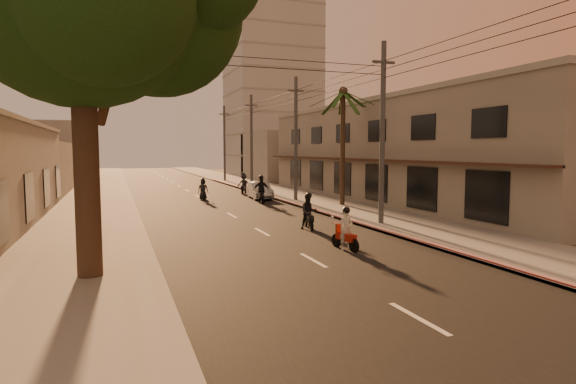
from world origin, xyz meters
name	(u,v)px	position (x,y,z in m)	size (l,w,h in m)	color
ground	(339,275)	(0.00, 0.00, 0.00)	(160.00, 160.00, 0.00)	#383023
road	(212,204)	(0.00, 20.00, 0.01)	(10.00, 140.00, 0.02)	black
sidewalk_right	(312,200)	(7.50, 20.00, 0.06)	(5.00, 140.00, 0.12)	slate
sidewalk_left	(95,208)	(-7.50, 20.00, 0.06)	(5.00, 140.00, 0.12)	slate
curb_stripe	(308,208)	(5.10, 15.00, 0.10)	(0.20, 60.00, 0.20)	red
shophouse_row	(403,151)	(13.95, 18.00, 3.65)	(8.80, 34.20, 7.30)	gray
distant_tower	(271,81)	(16.00, 56.00, 14.00)	(12.10, 12.10, 28.00)	#B7B5B2
palm_tree	(343,98)	(8.00, 16.00, 7.15)	(5.00, 5.00, 8.20)	black
utility_poles	(296,111)	(6.20, 20.00, 6.54)	(1.20, 48.26, 9.00)	#38383A
filler_right	(283,156)	(14.00, 45.00, 3.00)	(8.00, 14.00, 6.00)	#9B978C
filler_left_near	(19,168)	(-14.00, 34.00, 2.20)	(8.00, 14.00, 4.40)	#9B978C
filler_left_far	(46,152)	(-14.00, 52.00, 3.50)	(8.00, 14.00, 7.00)	#9B978C
scooter_red	(346,231)	(1.82, 3.19, 0.73)	(0.73, 1.68, 1.65)	black
scooter_mid_a	(309,212)	(2.35, 8.13, 0.80)	(1.02, 1.78, 1.76)	black
scooter_mid_b	(261,191)	(3.43, 19.55, 0.90)	(1.31, 2.00, 2.00)	black
scooter_far_a	(203,190)	(-0.02, 23.30, 0.74)	(0.81, 1.69, 1.66)	black
scooter_far_b	(244,184)	(4.16, 27.22, 0.83)	(1.60, 1.69, 1.81)	black
parked_car	(260,191)	(4.16, 22.41, 0.65)	(1.65, 4.01, 1.29)	#9FA1A7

